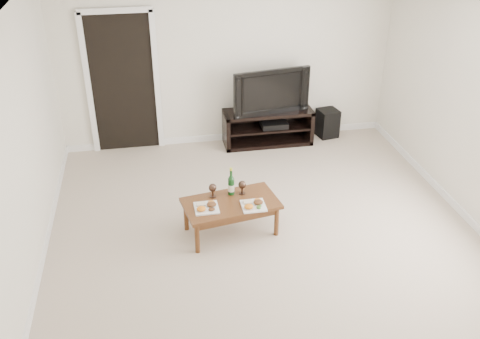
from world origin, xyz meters
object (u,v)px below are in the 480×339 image
at_px(subwoofer, 327,123).
at_px(television, 269,89).
at_px(coffee_table, 231,217).
at_px(media_console, 268,127).

bearing_deg(subwoofer, television, 174.73).
relative_size(television, subwoofer, 2.65).
bearing_deg(coffee_table, media_console, 66.88).
xyz_separation_m(subwoofer, coffee_table, (-1.96, -2.34, -0.01)).
bearing_deg(media_console, television, 0.00).
distance_m(media_console, coffee_table, 2.44).
xyz_separation_m(television, coffee_table, (-0.96, -2.24, -0.68)).
relative_size(media_console, television, 1.15).
xyz_separation_m(media_console, subwoofer, (1.00, 0.09, -0.05)).
bearing_deg(television, coffee_table, -122.45).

